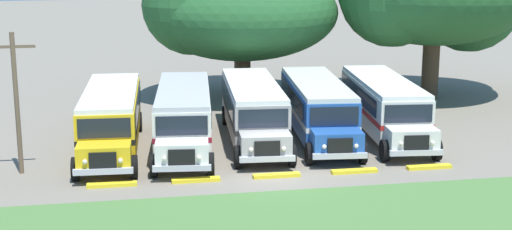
% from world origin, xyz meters
% --- Properties ---
extents(ground_plane, '(220.00, 220.00, 0.00)m').
position_xyz_m(ground_plane, '(0.00, 0.00, 0.00)').
color(ground_plane, slate).
extents(parked_bus_slot_0, '(3.16, 10.91, 2.82)m').
position_xyz_m(parked_bus_slot_0, '(-6.81, 5.48, 1.58)').
color(parked_bus_slot_0, yellow).
rests_on(parked_bus_slot_0, ground_plane).
extents(parked_bus_slot_1, '(3.64, 10.98, 2.82)m').
position_xyz_m(parked_bus_slot_1, '(-3.38, 5.32, 1.58)').
color(parked_bus_slot_1, silver).
rests_on(parked_bus_slot_1, ground_plane).
extents(parked_bus_slot_2, '(3.35, 10.94, 2.82)m').
position_xyz_m(parked_bus_slot_2, '(0.15, 6.02, 1.58)').
color(parked_bus_slot_2, '#9E9993').
rests_on(parked_bus_slot_2, ground_plane).
extents(parked_bus_slot_3, '(3.53, 10.97, 2.82)m').
position_xyz_m(parked_bus_slot_3, '(3.44, 5.91, 1.58)').
color(parked_bus_slot_3, '#23519E').
rests_on(parked_bus_slot_3, ground_plane).
extents(parked_bus_slot_4, '(3.61, 10.98, 2.82)m').
position_xyz_m(parked_bus_slot_4, '(6.93, 5.78, 1.58)').
color(parked_bus_slot_4, silver).
rests_on(parked_bus_slot_4, ground_plane).
extents(curb_wheelstop_0, '(2.00, 0.36, 0.15)m').
position_xyz_m(curb_wheelstop_0, '(-6.80, -0.39, 0.07)').
color(curb_wheelstop_0, yellow).
rests_on(curb_wheelstop_0, ground_plane).
extents(curb_wheelstop_1, '(2.00, 0.36, 0.15)m').
position_xyz_m(curb_wheelstop_1, '(-3.40, -0.39, 0.07)').
color(curb_wheelstop_1, yellow).
rests_on(curb_wheelstop_1, ground_plane).
extents(curb_wheelstop_2, '(2.00, 0.36, 0.15)m').
position_xyz_m(curb_wheelstop_2, '(0.00, -0.39, 0.07)').
color(curb_wheelstop_2, yellow).
rests_on(curb_wheelstop_2, ground_plane).
extents(curb_wheelstop_3, '(2.00, 0.36, 0.15)m').
position_xyz_m(curb_wheelstop_3, '(3.40, -0.39, 0.07)').
color(curb_wheelstop_3, yellow).
rests_on(curb_wheelstop_3, ground_plane).
extents(curb_wheelstop_4, '(2.00, 0.36, 0.15)m').
position_xyz_m(curb_wheelstop_4, '(6.80, -0.39, 0.07)').
color(curb_wheelstop_4, yellow).
rests_on(curb_wheelstop_4, ground_plane).
extents(broad_shade_tree, '(12.21, 12.33, 9.09)m').
position_xyz_m(broad_shade_tree, '(1.16, 16.75, 5.52)').
color(broad_shade_tree, brown).
rests_on(broad_shade_tree, ground_plane).
extents(utility_pole, '(1.80, 0.20, 6.03)m').
position_xyz_m(utility_pole, '(-10.60, 2.13, 3.25)').
color(utility_pole, brown).
rests_on(utility_pole, ground_plane).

